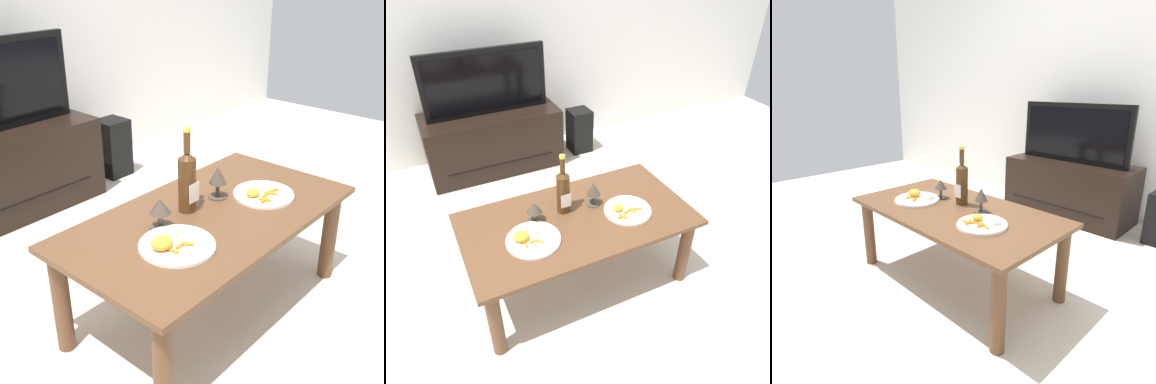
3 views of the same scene
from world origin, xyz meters
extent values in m
plane|color=beige|center=(0.00, 0.00, 0.00)|extent=(6.40, 6.40, 0.00)
cube|color=silver|center=(0.00, 1.84, 1.30)|extent=(6.40, 0.10, 2.60)
cube|color=brown|center=(0.00, 0.00, 0.46)|extent=(1.25, 0.67, 0.03)
cylinder|color=brown|center=(-0.56, -0.27, 0.22)|extent=(0.07, 0.07, 0.45)
cylinder|color=brown|center=(0.56, -0.27, 0.22)|extent=(0.07, 0.07, 0.45)
cylinder|color=brown|center=(-0.56, 0.27, 0.22)|extent=(0.07, 0.07, 0.45)
cylinder|color=brown|center=(0.56, 0.27, 0.22)|extent=(0.07, 0.07, 0.45)
cube|color=black|center=(-0.08, 1.50, 0.25)|extent=(1.11, 0.48, 0.51)
cube|color=black|center=(-0.08, 1.26, 0.15)|extent=(0.89, 0.01, 0.01)
cube|color=black|center=(-0.08, 1.50, 0.77)|extent=(0.99, 0.04, 0.51)
cube|color=black|center=(-0.08, 1.48, 0.77)|extent=(0.91, 0.01, 0.43)
cylinder|color=#4C2D14|center=(-0.04, 0.09, 0.58)|extent=(0.07, 0.07, 0.23)
cone|color=#4C2D14|center=(-0.04, 0.09, 0.71)|extent=(0.07, 0.07, 0.03)
cylinder|color=#4C2D14|center=(-0.04, 0.09, 0.76)|extent=(0.03, 0.03, 0.09)
cylinder|color=yellow|center=(-0.04, 0.09, 0.82)|extent=(0.03, 0.03, 0.02)
cube|color=silver|center=(-0.04, 0.05, 0.56)|extent=(0.06, 0.00, 0.08)
cylinder|color=#473D33|center=(-0.22, 0.07, 0.47)|extent=(0.08, 0.08, 0.01)
cylinder|color=#473D33|center=(-0.22, 0.07, 0.50)|extent=(0.02, 0.02, 0.06)
cone|color=#473D33|center=(-0.22, 0.07, 0.56)|extent=(0.08, 0.08, 0.06)
cylinder|color=#473D33|center=(0.14, 0.07, 0.47)|extent=(0.08, 0.08, 0.01)
cylinder|color=#473D33|center=(0.14, 0.07, 0.51)|extent=(0.02, 0.02, 0.06)
cone|color=#473D33|center=(0.14, 0.07, 0.58)|extent=(0.08, 0.08, 0.08)
cylinder|color=white|center=(-0.28, -0.07, 0.48)|extent=(0.28, 0.28, 0.01)
torus|color=white|center=(-0.28, -0.07, 0.48)|extent=(0.28, 0.28, 0.01)
ellipsoid|color=orange|center=(-0.33, -0.05, 0.50)|extent=(0.08, 0.07, 0.05)
cube|color=beige|center=(-0.23, -0.02, 0.49)|extent=(0.07, 0.06, 0.02)
cylinder|color=orange|center=(-0.26, -0.10, 0.49)|extent=(0.04, 0.05, 0.01)
cylinder|color=orange|center=(-0.28, -0.09, 0.49)|extent=(0.05, 0.02, 0.01)
cylinder|color=orange|center=(-0.33, -0.10, 0.49)|extent=(0.01, 0.05, 0.01)
cylinder|color=white|center=(0.28, -0.07, 0.48)|extent=(0.26, 0.26, 0.01)
torus|color=white|center=(0.28, -0.07, 0.48)|extent=(0.26, 0.26, 0.01)
ellipsoid|color=orange|center=(0.22, -0.05, 0.50)|extent=(0.06, 0.05, 0.03)
cube|color=beige|center=(0.32, -0.03, 0.49)|extent=(0.07, 0.06, 0.02)
cylinder|color=orange|center=(0.33, -0.09, 0.49)|extent=(0.05, 0.03, 0.01)
cylinder|color=orange|center=(0.30, -0.10, 0.49)|extent=(0.02, 0.05, 0.01)
cylinder|color=orange|center=(0.29, -0.10, 0.49)|extent=(0.04, 0.05, 0.01)
cylinder|color=orange|center=(0.27, -0.09, 0.49)|extent=(0.05, 0.03, 0.01)
cylinder|color=orange|center=(0.22, -0.11, 0.49)|extent=(0.03, 0.05, 0.01)
cylinder|color=orange|center=(0.21, -0.12, 0.49)|extent=(0.05, 0.02, 0.01)
cylinder|color=orange|center=(0.23, -0.12, 0.49)|extent=(0.03, 0.05, 0.01)
camera|label=1|loc=(-1.40, -1.11, 1.42)|focal=46.80mm
camera|label=2|loc=(-0.70, -1.46, 1.78)|focal=35.71mm
camera|label=3|loc=(1.34, -1.23, 1.15)|focal=31.00mm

